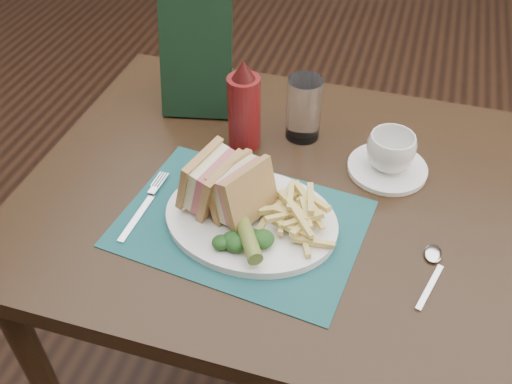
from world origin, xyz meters
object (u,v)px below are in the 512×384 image
at_px(saucer, 387,168).
at_px(placemat, 242,223).
at_px(drinking_glass, 304,109).
at_px(ketchup_bottle, 244,104).
at_px(sandwich_half_a, 199,175).
at_px(sandwich_half_b, 233,185).
at_px(plate, 251,220).
at_px(check_presenter, 196,60).
at_px(table_main, 270,307).
at_px(coffee_cup, 391,151).

bearing_deg(saucer, placemat, -135.98).
bearing_deg(drinking_glass, ketchup_bottle, -150.36).
bearing_deg(ketchup_bottle, drinking_glass, 29.64).
bearing_deg(sandwich_half_a, ketchup_bottle, 98.21).
distance_m(sandwich_half_b, saucer, 0.32).
bearing_deg(saucer, drinking_glass, 161.26).
distance_m(sandwich_half_a, drinking_glass, 0.28).
xyz_separation_m(plate, check_presenter, (-0.21, 0.30, 0.11)).
xyz_separation_m(table_main, sandwich_half_b, (-0.05, -0.09, 0.44)).
height_order(sandwich_half_a, drinking_glass, drinking_glass).
distance_m(coffee_cup, ketchup_bottle, 0.29).
bearing_deg(coffee_cup, placemat, -135.98).
xyz_separation_m(placemat, sandwich_half_a, (-0.08, 0.02, 0.07)).
height_order(plate, coffee_cup, coffee_cup).
bearing_deg(placemat, plate, 18.46).
relative_size(placemat, saucer, 2.70).
height_order(coffee_cup, ketchup_bottle, ketchup_bottle).
xyz_separation_m(drinking_glass, check_presenter, (-0.24, 0.03, 0.05)).
height_order(sandwich_half_b, coffee_cup, sandwich_half_b).
relative_size(table_main, coffee_cup, 10.01).
distance_m(table_main, sandwich_half_a, 0.47).
bearing_deg(plate, sandwich_half_a, 173.00).
xyz_separation_m(table_main, ketchup_bottle, (-0.09, 0.11, 0.47)).
bearing_deg(saucer, coffee_cup, 0.00).
relative_size(placemat, sandwich_half_a, 3.88).
distance_m(placemat, sandwich_half_b, 0.07).
bearing_deg(placemat, table_main, 76.31).
distance_m(saucer, ketchup_bottle, 0.30).
bearing_deg(saucer, sandwich_half_b, -140.97).
xyz_separation_m(coffee_cup, drinking_glass, (-0.18, 0.06, 0.02)).
bearing_deg(saucer, ketchup_bottle, 179.66).
height_order(saucer, check_presenter, check_presenter).
relative_size(sandwich_half_b, drinking_glass, 0.79).
bearing_deg(placemat, sandwich_half_a, 163.50).
relative_size(sandwich_half_a, sandwich_half_b, 1.01).
relative_size(table_main, plate, 3.00).
height_order(table_main, check_presenter, check_presenter).
relative_size(placemat, sandwich_half_b, 3.93).
relative_size(sandwich_half_a, check_presenter, 0.43).
xyz_separation_m(plate, coffee_cup, (0.21, 0.21, 0.04)).
relative_size(coffee_cup, ketchup_bottle, 0.48).
xyz_separation_m(sandwich_half_b, coffee_cup, (0.24, 0.20, -0.02)).
bearing_deg(sandwich_half_b, check_presenter, 147.65).
relative_size(table_main, saucer, 6.00).
height_order(drinking_glass, check_presenter, check_presenter).
height_order(placemat, sandwich_half_b, sandwich_half_b).
distance_m(placemat, drinking_glass, 0.29).
xyz_separation_m(table_main, coffee_cup, (0.19, 0.10, 0.42)).
xyz_separation_m(sandwich_half_a, coffee_cup, (0.30, 0.19, -0.02)).
height_order(placemat, check_presenter, check_presenter).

